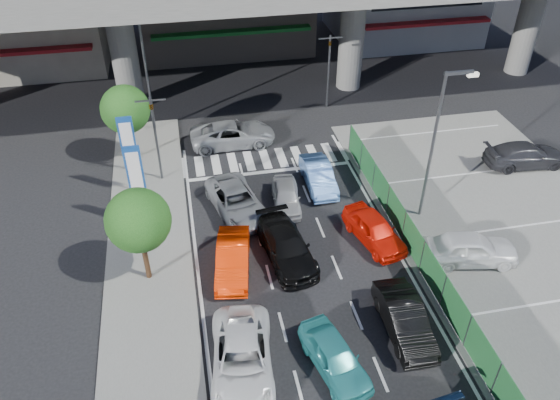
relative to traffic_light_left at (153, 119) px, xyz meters
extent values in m
plane|color=black|center=(6.20, -12.00, -3.94)|extent=(120.00, 120.00, 0.00)
cube|color=slate|center=(17.20, -10.00, -3.91)|extent=(12.00, 28.00, 0.06)
cube|color=slate|center=(-0.80, -8.00, -3.88)|extent=(4.00, 30.00, 0.12)
cylinder|color=#60605C|center=(-1.80, 10.00, 0.06)|extent=(1.80, 1.80, 8.00)
cylinder|color=#60605C|center=(14.20, 10.00, 0.06)|extent=(1.80, 1.80, 8.00)
cylinder|color=#60605C|center=(28.20, 10.00, 0.06)|extent=(1.80, 1.80, 8.00)
cube|color=maroon|center=(-9.80, 14.90, -1.14)|extent=(10.80, 1.60, 0.25)
cube|color=#156D26|center=(6.20, 15.90, -1.14)|extent=(12.60, 1.60, 0.25)
cube|color=maroon|center=(22.20, 14.90, -1.14)|extent=(10.80, 1.60, 0.25)
cylinder|color=#595B60|center=(0.00, 0.00, -1.34)|extent=(0.14, 0.14, 5.20)
cube|color=#595B60|center=(0.00, 0.00, 1.06)|extent=(1.60, 0.08, 0.08)
imported|color=black|center=(0.00, 0.00, 0.76)|extent=(0.26, 1.24, 0.50)
cylinder|color=#595B60|center=(11.70, 7.00, -1.34)|extent=(0.14, 0.14, 5.20)
cube|color=#595B60|center=(11.70, 7.00, 1.06)|extent=(1.60, 0.08, 0.08)
imported|color=black|center=(11.70, 7.00, 0.76)|extent=(0.26, 1.24, 0.50)
cylinder|color=#595B60|center=(13.20, -6.00, 0.06)|extent=(0.16, 0.16, 8.00)
cube|color=#595B60|center=(13.80, -6.00, 3.96)|extent=(1.40, 0.15, 0.15)
cube|color=silver|center=(14.50, -6.00, 3.81)|extent=(0.50, 0.22, 0.18)
cylinder|color=#595B60|center=(-0.30, 6.00, 0.06)|extent=(0.16, 0.16, 8.00)
cube|color=#595B60|center=(0.30, 6.00, 3.96)|extent=(1.40, 0.15, 0.15)
cube|color=silver|center=(1.00, 6.00, 3.81)|extent=(0.50, 0.22, 0.18)
cylinder|color=#595B60|center=(-1.00, -4.00, -2.84)|extent=(0.10, 0.10, 2.20)
cube|color=navy|center=(-1.00, -4.00, -0.74)|extent=(0.80, 0.12, 3.00)
cube|color=white|center=(-1.00, -4.07, -0.74)|extent=(0.60, 0.02, 2.40)
cylinder|color=#595B60|center=(-1.40, -1.00, -2.84)|extent=(0.10, 0.10, 2.20)
cube|color=navy|center=(-1.40, -1.00, -0.74)|extent=(0.80, 0.12, 3.00)
cube|color=white|center=(-1.40, -1.07, -0.74)|extent=(0.60, 0.02, 2.40)
cylinder|color=#382314|center=(-0.80, -8.00, -2.74)|extent=(0.24, 0.24, 2.40)
sphere|color=#174313|center=(-0.80, -8.00, -0.54)|extent=(2.80, 2.80, 2.80)
cylinder|color=#382314|center=(-1.60, 2.50, -2.74)|extent=(0.24, 0.24, 2.40)
sphere|color=#174313|center=(-1.60, 2.50, -0.54)|extent=(2.80, 2.80, 2.80)
imported|color=white|center=(2.68, -13.73, -3.25)|extent=(2.85, 5.20, 1.38)
imported|color=teal|center=(6.14, -14.35, -3.28)|extent=(2.40, 4.09, 1.31)
imported|color=black|center=(9.42, -13.15, -3.25)|extent=(1.52, 4.21, 1.38)
imported|color=#F72E03|center=(3.04, -8.19, -3.25)|extent=(2.14, 4.37, 1.38)
imported|color=black|center=(5.65, -7.85, -3.25)|extent=(2.54, 4.97, 1.38)
imported|color=red|center=(10.12, -7.48, -3.25)|extent=(2.58, 4.33, 1.38)
imported|color=#9FA2A6|center=(3.80, -3.82, -3.26)|extent=(3.21, 5.22, 1.35)
imported|color=silver|center=(6.47, -3.81, -3.33)|extent=(1.86, 3.73, 1.22)
imported|color=#5283CD|center=(8.64, -2.33, -3.27)|extent=(1.44, 4.07, 1.34)
imported|color=#9A9DA1|center=(4.53, 3.15, -3.20)|extent=(5.30, 2.48, 1.47)
imported|color=white|center=(13.98, -9.82, -3.12)|extent=(4.66, 2.53, 1.50)
imported|color=#323237|center=(21.12, -2.75, -3.18)|extent=(4.93, 2.28, 1.40)
cone|color=#FA340D|center=(13.74, -9.28, -3.51)|extent=(0.49, 0.49, 0.73)
camera|label=1|loc=(1.51, -26.75, 13.80)|focal=35.00mm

